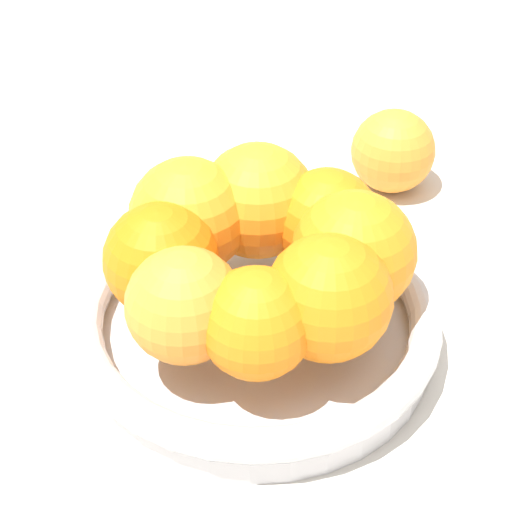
{
  "coord_description": "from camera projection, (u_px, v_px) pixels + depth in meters",
  "views": [
    {
      "loc": [
        -0.37,
        0.23,
        0.41
      ],
      "look_at": [
        0.0,
        0.0,
        0.08
      ],
      "focal_mm": 60.0,
      "sensor_mm": 36.0,
      "label": 1
    }
  ],
  "objects": [
    {
      "name": "fruit_bowl",
      "position": [
        256.0,
        323.0,
        0.58
      ],
      "size": [
        0.25,
        0.25,
        0.04
      ],
      "color": "silver",
      "rests_on": "ground_plane"
    },
    {
      "name": "orange_pile",
      "position": [
        259.0,
        252.0,
        0.55
      ],
      "size": [
        0.2,
        0.2,
        0.08
      ],
      "color": "orange",
      "rests_on": "fruit_bowl"
    },
    {
      "name": "stray_orange",
      "position": [
        393.0,
        151.0,
        0.74
      ],
      "size": [
        0.07,
        0.07,
        0.07
      ],
      "primitive_type": "sphere",
      "color": "orange",
      "rests_on": "ground_plane"
    },
    {
      "name": "ground_plane",
      "position": [
        256.0,
        344.0,
        0.6
      ],
      "size": [
        4.0,
        4.0,
        0.0
      ],
      "primitive_type": "plane",
      "color": "beige"
    }
  ]
}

